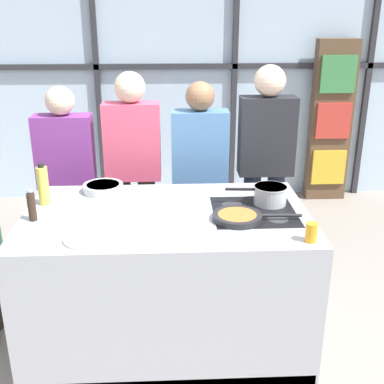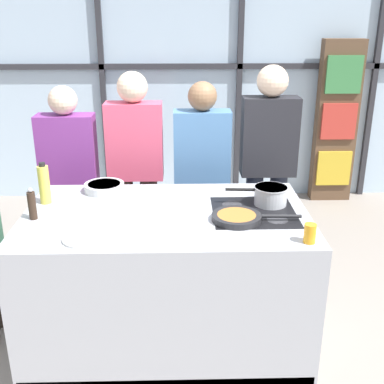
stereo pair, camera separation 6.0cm
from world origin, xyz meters
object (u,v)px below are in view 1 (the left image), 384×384
object	(u,v)px
mixing_bowl	(103,188)
white_plate	(87,239)
spectator_far_left	(67,174)
spectator_center_right	(200,170)
spectator_far_right	(266,159)
frying_pan	(238,217)
pepper_grinder	(32,206)
oil_bottle	(43,185)
saucepan	(270,194)
spectator_center_left	(133,164)
juice_glass_near	(311,232)

from	to	relation	value
mixing_bowl	white_plate	bearing A→B (deg)	-89.55
spectator_far_left	spectator_center_right	xyz separation A→B (m)	(1.07, -0.00, 0.02)
spectator_center_right	spectator_far_right	size ratio (longest dim) A/B	0.93
frying_pan	pepper_grinder	size ratio (longest dim) A/B	2.69
mixing_bowl	pepper_grinder	bearing A→B (deg)	-127.63
pepper_grinder	oil_bottle	bearing A→B (deg)	87.78
saucepan	frying_pan	bearing A→B (deg)	-133.70
spectator_center_left	spectator_center_right	bearing A→B (deg)	-180.00
saucepan	mixing_bowl	xyz separation A→B (m)	(-1.12, 0.27, -0.03)
white_plate	juice_glass_near	xyz separation A→B (m)	(1.23, -0.08, 0.05)
frying_pan	juice_glass_near	world-z (taller)	juice_glass_near
saucepan	white_plate	distance (m)	1.21
spectator_center_left	white_plate	size ratio (longest dim) A/B	6.44
spectator_center_left	frying_pan	world-z (taller)	spectator_center_left
spectator_center_left	frying_pan	bearing A→B (deg)	123.46
juice_glass_near	mixing_bowl	bearing A→B (deg)	146.11
spectator_far_left	mixing_bowl	xyz separation A→B (m)	(0.36, -0.54, 0.08)
frying_pan	pepper_grinder	distance (m)	1.24
mixing_bowl	spectator_far_left	bearing A→B (deg)	123.82
spectator_far_right	white_plate	size ratio (longest dim) A/B	6.61
spectator_center_left	spectator_far_right	xyz separation A→B (m)	(1.07, 0.00, 0.03)
spectator_center_left	white_plate	distance (m)	1.30
pepper_grinder	juice_glass_near	size ratio (longest dim) A/B	1.84
spectator_center_right	white_plate	xyz separation A→B (m)	(-0.70, -1.29, 0.03)
frying_pan	mixing_bowl	xyz separation A→B (m)	(-0.88, 0.52, 0.01)
mixing_bowl	pepper_grinder	distance (m)	0.60
spectator_far_left	spectator_center_right	bearing A→B (deg)	180.00
spectator_far_left	spectator_far_right	bearing A→B (deg)	-180.00
spectator_center_left	spectator_far_right	world-z (taller)	spectator_far_right
spectator_center_left	spectator_far_right	distance (m)	1.07
mixing_bowl	pepper_grinder	xyz separation A→B (m)	(-0.36, -0.47, 0.06)
white_plate	pepper_grinder	world-z (taller)	pepper_grinder
spectator_far_right	saucepan	xyz separation A→B (m)	(-0.13, -0.82, 0.01)
saucepan	spectator_far_right	bearing A→B (deg)	81.06
spectator_far_right	saucepan	world-z (taller)	spectator_far_right
pepper_grinder	juice_glass_near	bearing A→B (deg)	-12.69
juice_glass_near	spectator_center_right	bearing A→B (deg)	110.97
spectator_center_right	saucepan	size ratio (longest dim) A/B	4.01
saucepan	pepper_grinder	world-z (taller)	pepper_grinder
frying_pan	white_plate	distance (m)	0.90
frying_pan	white_plate	xyz separation A→B (m)	(-0.87, -0.23, -0.01)
oil_bottle	pepper_grinder	size ratio (longest dim) A/B	1.37
pepper_grinder	spectator_center_left	bearing A→B (deg)	62.11
spectator_far_left	spectator_far_right	xyz separation A→B (m)	(1.61, 0.00, 0.10)
frying_pan	spectator_far_left	bearing A→B (deg)	139.32
oil_bottle	saucepan	bearing A→B (deg)	-2.46
frying_pan	saucepan	world-z (taller)	saucepan
spectator_far_left	pepper_grinder	bearing A→B (deg)	90.04
oil_bottle	spectator_center_left	bearing A→B (deg)	55.10
pepper_grinder	juice_glass_near	distance (m)	1.64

